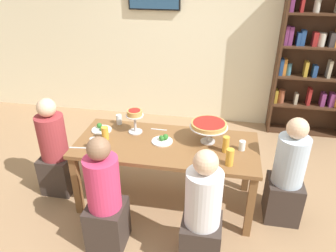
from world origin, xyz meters
The scene contains 20 objects.
ground_plane centered at (0.00, 0.00, 0.00)m, with size 12.00×12.00×0.00m, color #9E7A56.
rear_partition centered at (0.00, 2.20, 1.40)m, with size 8.00×0.12×2.80m, color beige.
dining_table centered at (0.00, 0.00, 0.65)m, with size 1.86×0.82×0.74m.
bookshelf centered at (1.79, 2.01, 1.14)m, with size 1.10×0.30×2.21m.
diner_near_right centered at (0.45, -0.72, 0.49)m, with size 0.34×0.34×1.15m.
diner_head_west centered at (-1.26, -0.03, 0.49)m, with size 0.34×0.34×1.15m.
diner_head_east centered at (1.22, -0.03, 0.49)m, with size 0.34×0.34×1.15m.
diner_near_left centered at (-0.42, -0.69, 0.49)m, with size 0.34×0.34×1.15m.
deep_dish_pizza_stand centered at (0.41, 0.11, 0.93)m, with size 0.39×0.39×0.22m.
personal_pizza_stand centered at (-0.37, 0.18, 0.93)m, with size 0.19×0.19×0.26m.
salad_plate_near_diner centered at (-0.04, 0.03, 0.76)m, with size 0.22×0.22×0.07m.
salad_plate_far_diner centered at (-0.75, 0.15, 0.76)m, with size 0.22×0.22×0.07m.
beer_glass_amber_tall centered at (0.60, -0.05, 0.82)m, with size 0.06×0.06×0.17m, color gold.
beer_glass_amber_short centered at (-0.64, -0.03, 0.81)m, with size 0.07×0.07×0.14m, color gold.
beer_glass_amber_spare centered at (0.64, -0.27, 0.82)m, with size 0.07×0.07×0.17m, color gold.
water_glass_clear_near centered at (0.76, 0.02, 0.79)m, with size 0.06×0.06×0.10m, color white.
water_glass_clear_far centered at (-0.61, 0.33, 0.80)m, with size 0.06×0.06×0.11m, color white.
water_glass_clear_spare centered at (-0.69, -0.23, 0.80)m, with size 0.07×0.07×0.11m, color white.
cutlery_fork_near centered at (-0.85, -0.25, 0.74)m, with size 0.18×0.02×0.01m, color silver.
cutlery_knife_near centered at (-0.14, 0.27, 0.74)m, with size 0.18×0.02×0.01m, color silver.
Camera 1 is at (0.53, -2.73, 2.41)m, focal length 33.91 mm.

